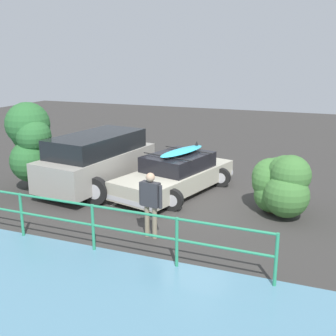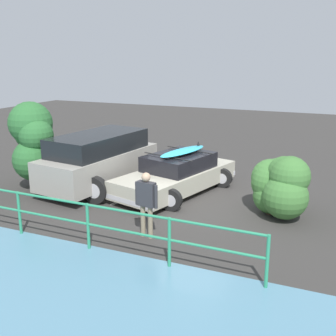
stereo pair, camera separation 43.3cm
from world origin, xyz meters
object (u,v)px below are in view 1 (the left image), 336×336
(bush_near_left, at_px, (279,183))
(sedan_car, at_px, (176,174))
(suv_car, at_px, (98,160))
(bush_near_right, at_px, (30,139))
(person_bystander, at_px, (151,199))

(bush_near_left, bearing_deg, sedan_car, -11.87)
(suv_car, xyz_separation_m, bush_near_right, (2.04, 0.77, 0.69))
(person_bystander, bearing_deg, suv_car, -42.75)
(suv_car, distance_m, person_bystander, 4.34)
(person_bystander, height_order, bush_near_right, bush_near_right)
(suv_car, xyz_separation_m, person_bystander, (-3.19, 2.94, 0.03))
(sedan_car, bearing_deg, suv_car, 12.22)
(suv_car, relative_size, person_bystander, 2.85)
(sedan_car, height_order, person_bystander, person_bystander)
(person_bystander, distance_m, bush_near_left, 3.84)
(bush_near_left, height_order, bush_near_right, bush_near_right)
(suv_car, bearing_deg, sedan_car, -167.78)
(sedan_car, relative_size, bush_near_left, 2.40)
(sedan_car, relative_size, person_bystander, 2.96)
(sedan_car, distance_m, bush_near_right, 4.86)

